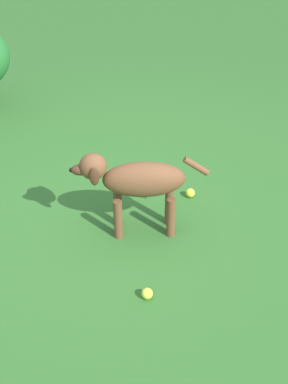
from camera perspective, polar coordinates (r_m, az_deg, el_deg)
name	(u,v)px	position (r m, az deg, el deg)	size (l,w,h in m)	color
ground	(111,224)	(3.69, -3.50, -3.41)	(14.00, 14.00, 0.00)	#2D6026
dog	(136,181)	(3.41, -0.86, 1.17)	(0.86, 0.30, 0.59)	brown
tennis_ball_0	(140,182)	(4.05, -0.46, 1.03)	(0.07, 0.07, 0.07)	#C0D731
tennis_ball_1	(190,193)	(3.94, 4.87, -0.10)	(0.07, 0.07, 0.07)	#D6E237
tennis_ball_2	(147,294)	(3.14, 0.33, -10.59)	(0.07, 0.07, 0.07)	#CEDD3D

